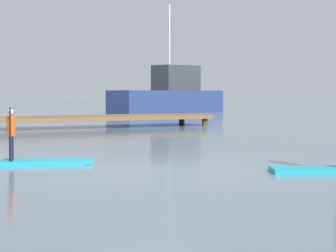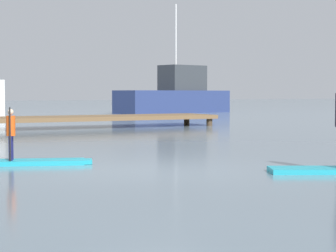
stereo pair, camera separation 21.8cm
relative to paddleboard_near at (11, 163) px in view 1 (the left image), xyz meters
The scene contains 5 objects.
ground_plane 3.21m from the paddleboard_near, 44.13° to the right, with size 240.00×240.00×0.00m, color slate.
paddleboard_near is the anchor object (origin of this frame).
paddler_child_solo 0.68m from the paddleboard_near, 73.57° to the right, with size 0.25×0.38×1.16m.
fishing_boat_green_midground 36.56m from the paddleboard_near, 56.01° to the left, with size 10.07×4.91×8.41m.
floating_dock 15.31m from the paddleboard_near, 61.58° to the left, with size 11.21×2.81×0.52m.
Camera 1 is at (-5.99, -11.67, 1.57)m, focal length 69.25 mm.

